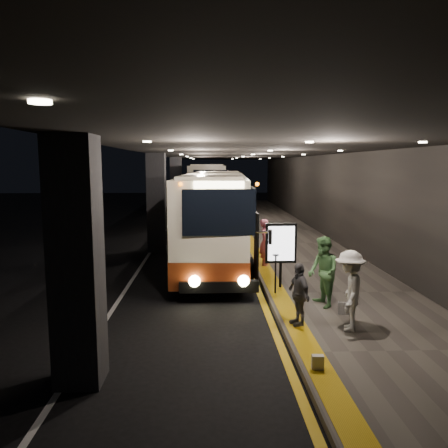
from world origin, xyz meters
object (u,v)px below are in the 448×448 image
object	(u,v)px
passenger_waiting_grey	(299,294)
bag_polka	(343,308)
coach_main	(216,221)
passenger_boarding	(265,242)
stanchion_post	(275,274)
bag_plain	(318,362)
info_sign	(281,244)
coach_second	(210,191)
passenger_waiting_green	(323,272)
passenger_waiting_white	(350,291)

from	to	relation	value
passenger_waiting_grey	bag_polka	bearing A→B (deg)	100.47
coach_main	passenger_waiting_grey	distance (m)	7.72
passenger_boarding	stanchion_post	bearing A→B (deg)	-171.86
coach_main	bag_plain	world-z (taller)	coach_main
info_sign	coach_second	bearing A→B (deg)	94.71
coach_main	bag_polka	distance (m)	7.60
bag_plain	info_sign	bearing A→B (deg)	87.88
coach_second	passenger_waiting_green	distance (m)	23.56
bag_plain	passenger_waiting_green	bearing A→B (deg)	74.10
passenger_boarding	bag_polka	world-z (taller)	passenger_boarding
bag_polka	info_sign	world-z (taller)	info_sign
info_sign	bag_plain	bearing A→B (deg)	-92.84
passenger_waiting_green	passenger_waiting_white	xyz separation A→B (m)	(0.17, -1.66, -0.02)
passenger_waiting_green	bag_polka	xyz separation A→B (m)	(0.36, -0.65, -0.78)
coach_main	passenger_waiting_green	xyz separation A→B (m)	(2.73, -6.16, -0.57)
passenger_waiting_green	stanchion_post	distance (m)	1.65
passenger_waiting_grey	passenger_boarding	bearing A→B (deg)	163.14
passenger_boarding	info_sign	bearing A→B (deg)	-167.60
passenger_boarding	stanchion_post	size ratio (longest dim) A/B	1.52
passenger_waiting_green	passenger_waiting_grey	size ratio (longest dim) A/B	1.26
stanchion_post	bag_polka	bearing A→B (deg)	-52.27
bag_plain	stanchion_post	bearing A→B (deg)	90.60
passenger_boarding	passenger_waiting_grey	size ratio (longest dim) A/B	1.17
stanchion_post	coach_second	bearing A→B (deg)	94.64
passenger_boarding	passenger_waiting_green	distance (m)	4.89
bag_plain	info_sign	world-z (taller)	info_sign
passenger_waiting_grey	stanchion_post	distance (m)	2.52
info_sign	passenger_waiting_grey	bearing A→B (deg)	-92.49
passenger_boarding	coach_second	bearing A→B (deg)	16.82
passenger_waiting_grey	passenger_waiting_green	bearing A→B (deg)	128.19
bag_polka	passenger_waiting_white	bearing A→B (deg)	-100.96
coach_second	passenger_boarding	world-z (taller)	coach_second
bag_polka	stanchion_post	xyz separation A→B (m)	(-1.43, 1.85, 0.42)
coach_main	bag_plain	bearing A→B (deg)	-77.14
passenger_boarding	bag_plain	world-z (taller)	passenger_boarding
info_sign	stanchion_post	xyz separation A→B (m)	(-0.25, -0.61, -0.77)
bag_plain	stanchion_post	size ratio (longest dim) A/B	0.24
bag_polka	bag_plain	xyz separation A→B (m)	(-1.38, -2.93, -0.02)
passenger_boarding	passenger_waiting_green	world-z (taller)	passenger_waiting_green
coach_second	stanchion_post	bearing A→B (deg)	-82.79
bag_polka	info_sign	size ratio (longest dim) A/B	0.16
passenger_boarding	passenger_waiting_green	size ratio (longest dim) A/B	0.93
coach_second	bag_polka	world-z (taller)	coach_second
passenger_boarding	passenger_waiting_grey	bearing A→B (deg)	-169.33
coach_main	bag_plain	size ratio (longest dim) A/B	41.05
passenger_waiting_white	bag_polka	world-z (taller)	passenger_waiting_white
passenger_waiting_white	info_sign	xyz separation A→B (m)	(-0.99, 3.48, 0.42)
info_sign	passenger_waiting_green	bearing A→B (deg)	-66.47
passenger_waiting_white	bag_plain	world-z (taller)	passenger_waiting_white
coach_main	passenger_waiting_white	bearing A→B (deg)	-66.78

